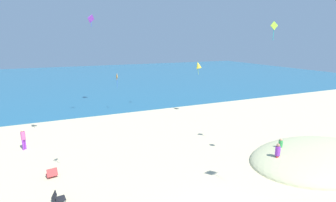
# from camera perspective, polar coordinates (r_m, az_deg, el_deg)

# --- Properties ---
(ground_plane) EXTENTS (120.00, 120.00, 0.00)m
(ground_plane) POSITION_cam_1_polar(r_m,az_deg,el_deg) (20.56, -4.28, -10.38)
(ground_plane) COLOR beige
(ocean_water) EXTENTS (120.00, 60.00, 0.05)m
(ocean_water) POSITION_cam_1_polar(r_m,az_deg,el_deg) (59.75, -18.04, 4.40)
(ocean_water) COLOR #236084
(ocean_water) RESTS_ON ground_plane
(dune_mound) EXTENTS (10.43, 7.30, 1.90)m
(dune_mound) POSITION_cam_1_polar(r_m,az_deg,el_deg) (21.69, 29.33, -10.80)
(dune_mound) COLOR beige
(dune_mound) RESTS_ON ground_plane
(beach_chair_far_left) EXTENTS (0.69, 0.67, 0.60)m
(beach_chair_far_left) POSITION_cam_1_polar(r_m,az_deg,el_deg) (18.11, -23.38, -13.88)
(beach_chair_far_left) COLOR #D13D3D
(beach_chair_far_left) RESTS_ON ground_plane
(beach_chair_near_camera) EXTENTS (0.70, 0.63, 0.61)m
(beach_chair_near_camera) POSITION_cam_1_polar(r_m,az_deg,el_deg) (15.50, -22.41, -18.43)
(beach_chair_near_camera) COLOR black
(beach_chair_near_camera) RESTS_ON ground_plane
(person_0) EXTENTS (0.46, 0.46, 1.63)m
(person_0) POSITION_cam_1_polar(r_m,az_deg,el_deg) (23.02, -28.33, -6.87)
(person_0) COLOR purple
(person_0) RESTS_ON ground_plane
(person_2) EXTENTS (0.33, 0.33, 1.42)m
(person_2) POSITION_cam_1_polar(r_m,az_deg,el_deg) (20.60, 22.70, -8.87)
(person_2) COLOR yellow
(person_2) RESTS_ON ground_plane
(person_3) EXTENTS (0.44, 0.44, 1.61)m
(person_3) POSITION_cam_1_polar(r_m,az_deg,el_deg) (19.05, 22.19, -10.25)
(person_3) COLOR red
(person_3) RESTS_ON ground_plane
(kite_purple) EXTENTS (0.70, 0.48, 1.16)m
(kite_purple) POSITION_cam_1_polar(r_m,az_deg,el_deg) (27.58, -16.01, 16.39)
(kite_purple) COLOR purple
(kite_orange) EXTENTS (0.10, 0.74, 1.58)m
(kite_orange) POSITION_cam_1_polar(r_m,az_deg,el_deg) (30.81, -10.78, 4.96)
(kite_orange) COLOR orange
(kite_yellow) EXTENTS (0.81, 0.92, 1.41)m
(kite_yellow) POSITION_cam_1_polar(r_m,az_deg,el_deg) (29.06, 6.43, 7.55)
(kite_yellow) COLOR yellow
(kite_lime) EXTENTS (0.55, 0.11, 1.18)m
(kite_lime) POSITION_cam_1_polar(r_m,az_deg,el_deg) (18.88, 21.56, 14.48)
(kite_lime) COLOR #99DB33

